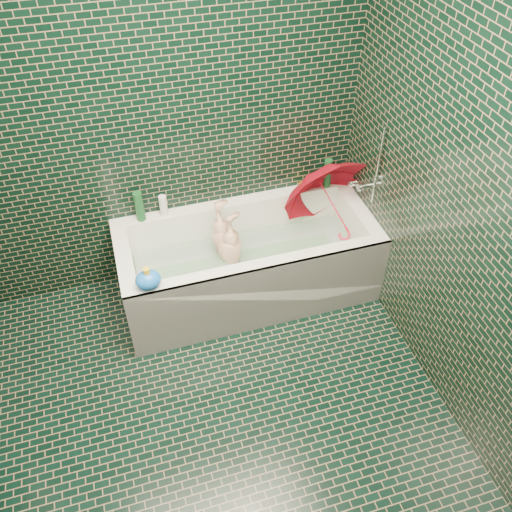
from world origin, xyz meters
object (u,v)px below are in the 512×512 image
object	(u,v)px
bathtub	(248,269)
umbrella	(333,204)
child	(231,257)
rubber_duck	(304,184)
bath_toy	(148,280)

from	to	relation	value
bathtub	umbrella	size ratio (longest dim) A/B	2.78
child	rubber_duck	distance (m)	0.74
bathtub	bath_toy	world-z (taller)	bath_toy
child	rubber_duck	size ratio (longest dim) A/B	7.83
umbrella	bath_toy	world-z (taller)	umbrella
rubber_duck	umbrella	bearing A→B (deg)	-56.21
child	bath_toy	size ratio (longest dim) A/B	4.40
rubber_duck	bath_toy	distance (m)	1.36
child	rubber_duck	bearing A→B (deg)	102.59
rubber_duck	bath_toy	xyz separation A→B (m)	(-1.20, -0.64, 0.03)
bathtub	bath_toy	xyz separation A→B (m)	(-0.69, -0.30, 0.40)
bathtub	umbrella	xyz separation A→B (m)	(0.62, 0.07, 0.37)
umbrella	bath_toy	xyz separation A→B (m)	(-1.30, -0.37, 0.03)
bathtub	child	bearing A→B (deg)	152.64
rubber_duck	bathtub	bearing A→B (deg)	-133.95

